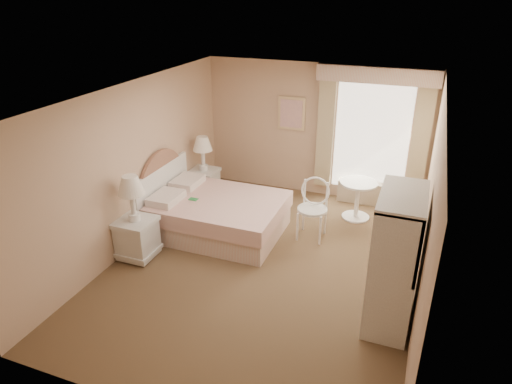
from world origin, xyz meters
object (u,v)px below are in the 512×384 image
at_px(nightstand_far, 204,176).
at_px(armoire, 394,270).
at_px(nightstand_near, 136,228).
at_px(round_table, 358,194).
at_px(cafe_chair, 313,204).
at_px(bed, 213,213).

xyz_separation_m(nightstand_far, armoire, (3.65, -2.31, 0.24)).
xyz_separation_m(nightstand_near, round_table, (2.84, 2.43, -0.03)).
bearing_deg(cafe_chair, nightstand_far, 163.48).
relative_size(bed, round_table, 3.05).
relative_size(bed, armoire, 1.24).
bearing_deg(armoire, nightstand_far, 147.67).
distance_m(bed, round_table, 2.51).
xyz_separation_m(nightstand_near, nightstand_far, (0.00, 2.21, -0.03)).
xyz_separation_m(nightstand_near, armoire, (3.65, -0.10, 0.21)).
height_order(nightstand_far, armoire, armoire).
height_order(bed, nightstand_near, nightstand_near).
bearing_deg(nightstand_far, nightstand_near, -90.00).
distance_m(round_table, cafe_chair, 1.05).
bearing_deg(round_table, nightstand_near, -139.43).
xyz_separation_m(bed, round_table, (2.13, 1.32, 0.12)).
bearing_deg(armoire, bed, 157.59).
bearing_deg(armoire, cafe_chair, 129.72).
bearing_deg(nightstand_near, cafe_chair, 34.44).
xyz_separation_m(bed, armoire, (2.94, -1.21, 0.36)).
distance_m(bed, armoire, 3.20).
xyz_separation_m(bed, nightstand_near, (-0.72, -1.11, 0.15)).
relative_size(bed, cafe_chair, 2.11).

